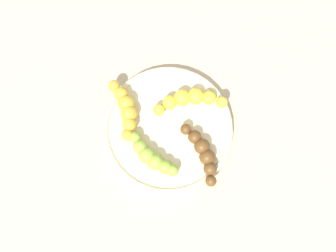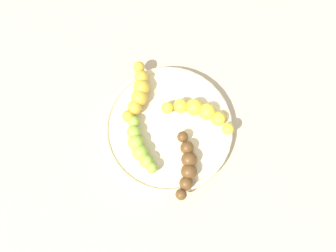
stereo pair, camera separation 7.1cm
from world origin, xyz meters
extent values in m
plane|color=tan|center=(0.00, 0.00, 0.00)|extent=(2.40, 2.40, 0.00)
cylinder|color=beige|center=(0.00, 0.00, 0.01)|extent=(0.24, 0.24, 0.02)
torus|color=beige|center=(0.00, 0.00, 0.02)|extent=(0.24, 0.24, 0.01)
sphere|color=yellow|center=(0.03, -0.10, 0.03)|extent=(0.02, 0.02, 0.02)
sphere|color=yellow|center=(0.05, -0.08, 0.03)|extent=(0.03, 0.03, 0.03)
sphere|color=yellow|center=(0.05, -0.06, 0.03)|extent=(0.03, 0.03, 0.03)
sphere|color=yellow|center=(0.05, -0.03, 0.03)|extent=(0.03, 0.03, 0.03)
sphere|color=yellow|center=(0.04, -0.01, 0.03)|extent=(0.03, 0.03, 0.03)
sphere|color=yellow|center=(0.03, 0.01, 0.03)|extent=(0.02, 0.02, 0.02)
sphere|color=gold|center=(-0.01, 0.07, 0.03)|extent=(0.02, 0.02, 0.02)
sphere|color=gold|center=(0.01, 0.07, 0.03)|extent=(0.03, 0.03, 0.03)
sphere|color=gold|center=(0.03, 0.07, 0.03)|extent=(0.03, 0.03, 0.03)
sphere|color=gold|center=(0.05, 0.07, 0.03)|extent=(0.03, 0.03, 0.03)
sphere|color=gold|center=(0.07, 0.08, 0.03)|extent=(0.03, 0.03, 0.03)
sphere|color=gold|center=(0.09, 0.09, 0.03)|extent=(0.02, 0.02, 0.02)
sphere|color=#8CAD38|center=(-0.01, 0.06, 0.03)|extent=(0.02, 0.02, 0.02)
sphere|color=#8CAD38|center=(-0.03, 0.05, 0.03)|extent=(0.03, 0.03, 0.03)
sphere|color=#8CAD38|center=(-0.05, 0.04, 0.03)|extent=(0.03, 0.03, 0.03)
sphere|color=#8CAD38|center=(-0.06, 0.03, 0.03)|extent=(0.03, 0.03, 0.03)
sphere|color=#8CAD38|center=(-0.07, 0.01, 0.03)|extent=(0.03, 0.03, 0.03)
sphere|color=#8CAD38|center=(-0.08, 0.00, 0.03)|extent=(0.02, 0.02, 0.02)
sphere|color=#593819|center=(-0.10, -0.06, 0.03)|extent=(0.02, 0.02, 0.02)
sphere|color=#593819|center=(-0.08, -0.07, 0.03)|extent=(0.02, 0.02, 0.02)
sphere|color=#593819|center=(-0.06, -0.06, 0.03)|extent=(0.03, 0.03, 0.03)
sphere|color=#593819|center=(-0.04, -0.06, 0.03)|extent=(0.03, 0.03, 0.03)
sphere|color=#593819|center=(-0.02, -0.05, 0.03)|extent=(0.02, 0.02, 0.02)
sphere|color=#593819|center=(-0.01, -0.03, 0.03)|extent=(0.02, 0.02, 0.02)
camera|label=1|loc=(-0.15, 0.02, 0.73)|focal=42.50mm
camera|label=2|loc=(-0.14, -0.05, 0.73)|focal=42.50mm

